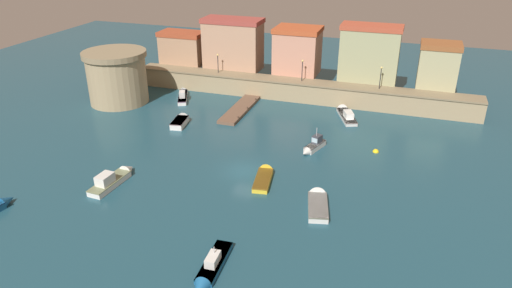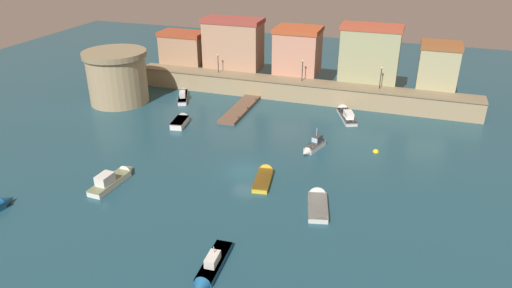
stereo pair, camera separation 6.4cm
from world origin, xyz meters
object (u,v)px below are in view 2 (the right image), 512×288
object	(u,v)px
moored_boat_2	(313,146)
moored_boat_7	(183,95)
moored_boat_6	(345,113)
moored_boat_8	(114,178)
fortress_tower	(117,77)
mooring_buoy_0	(376,152)
quay_lamp_2	(381,74)
quay_lamp_0	(218,60)
quay_lamp_1	(302,67)
moored_boat_0	(264,175)
moored_boat_1	(181,121)
moored_boat_4	(209,271)
moored_boat_5	(317,201)

from	to	relation	value
moored_boat_2	moored_boat_7	world-z (taller)	moored_boat_2
moored_boat_6	moored_boat_8	distance (m)	33.51
fortress_tower	mooring_buoy_0	bearing A→B (deg)	-7.66
fortress_tower	quay_lamp_2	distance (m)	38.92
quay_lamp_0	moored_boat_8	xyz separation A→B (m)	(0.96, -31.06, -4.63)
quay_lamp_1	moored_boat_2	distance (m)	18.21
fortress_tower	quay_lamp_2	size ratio (longest dim) A/B	2.84
moored_boat_0	moored_boat_1	world-z (taller)	moored_boat_1
fortress_tower	moored_boat_2	bearing A→B (deg)	-12.58
fortress_tower	moored_boat_2	world-z (taller)	fortress_tower
moored_boat_4	moored_boat_6	xyz separation A→B (m)	(5.00, 36.61, 0.05)
moored_boat_1	moored_boat_2	xyz separation A→B (m)	(18.91, -2.32, 0.09)
fortress_tower	moored_boat_4	xyz separation A→B (m)	(28.66, -31.41, -3.67)
quay_lamp_0	moored_boat_1	xyz separation A→B (m)	(0.39, -14.35, -4.70)
moored_boat_6	moored_boat_7	size ratio (longest dim) A/B	1.03
moored_boat_4	moored_boat_2	bearing A→B (deg)	169.98
moored_boat_1	moored_boat_5	bearing A→B (deg)	-131.51
moored_boat_5	moored_boat_6	distance (m)	23.86
moored_boat_0	moored_boat_2	xyz separation A→B (m)	(3.56, 8.36, 0.22)
fortress_tower	quay_lamp_2	bearing A→B (deg)	14.29
moored_boat_1	moored_boat_2	distance (m)	19.05
fortress_tower	moored_boat_7	xyz separation A→B (m)	(8.33, 4.74, -3.56)
fortress_tower	moored_boat_0	world-z (taller)	fortress_tower
moored_boat_4	moored_boat_8	xyz separation A→B (m)	(-15.30, 9.95, 0.18)
quay_lamp_2	moored_boat_2	world-z (taller)	quay_lamp_2
fortress_tower	moored_boat_6	world-z (taller)	fortress_tower
quay_lamp_1	moored_boat_6	xyz separation A→B (m)	(7.51, -4.40, -4.90)
moored_boat_5	moored_boat_6	xyz separation A→B (m)	(-0.95, 23.84, 0.06)
moored_boat_0	moored_boat_4	size ratio (longest dim) A/B	0.91
moored_boat_0	moored_boat_6	size ratio (longest dim) A/B	0.82
fortress_tower	mooring_buoy_0	distance (m)	39.51
moored_boat_5	moored_boat_7	size ratio (longest dim) A/B	0.86
moored_boat_7	moored_boat_8	world-z (taller)	moored_boat_7
quay_lamp_1	moored_boat_0	world-z (taller)	quay_lamp_1
fortress_tower	quay_lamp_1	xyz separation A→B (m)	(26.15, 9.60, 1.29)
moored_boat_8	mooring_buoy_0	size ratio (longest dim) A/B	9.15
moored_boat_0	quay_lamp_1	bearing A→B (deg)	-4.18
moored_boat_0	moored_boat_6	bearing A→B (deg)	-23.70
moored_boat_1	moored_boat_8	bearing A→B (deg)	172.92
moored_boat_7	quay_lamp_0	bearing A→B (deg)	-63.83
quay_lamp_1	moored_boat_1	distance (m)	20.20
quay_lamp_0	moored_boat_8	size ratio (longest dim) A/B	0.45
moored_boat_0	moored_boat_1	bearing A→B (deg)	46.45
mooring_buoy_0	moored_boat_8	bearing A→B (deg)	-147.63
moored_boat_0	moored_boat_6	distance (m)	21.36
moored_boat_2	moored_boat_4	world-z (taller)	moored_boat_2
quay_lamp_2	moored_boat_8	xyz separation A→B (m)	(-24.33, -31.06, -4.77)
moored_boat_0	moored_boat_8	distance (m)	15.96
fortress_tower	moored_boat_6	bearing A→B (deg)	8.79
moored_boat_4	moored_boat_6	distance (m)	36.95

